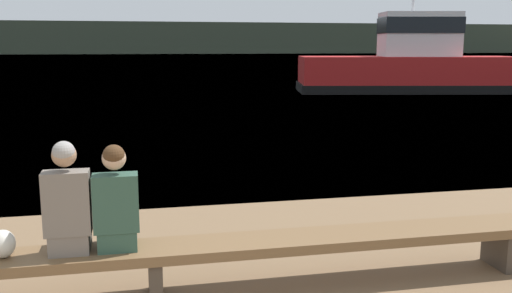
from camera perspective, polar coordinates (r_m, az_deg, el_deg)
water_surface at (r=128.02m, az=-12.28°, el=8.86°), size 240.00×240.00×0.00m
far_shoreline at (r=158.70m, az=-12.33°, el=10.56°), size 600.00×12.00×8.31m
bench_main at (r=5.40m, az=-10.11°, el=-10.66°), size 7.74×0.53×0.49m
person_left at (r=5.28m, az=-18.34°, el=-5.56°), size 0.40×0.41×1.01m
person_right at (r=5.26m, az=-13.81°, el=-5.65°), size 0.40×0.41×0.97m
shopping_bag at (r=5.46m, az=-24.01°, el=-8.89°), size 0.21×0.23×0.25m
tugboat_red at (r=29.63m, az=15.08°, el=7.68°), size 11.26×5.61×6.90m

